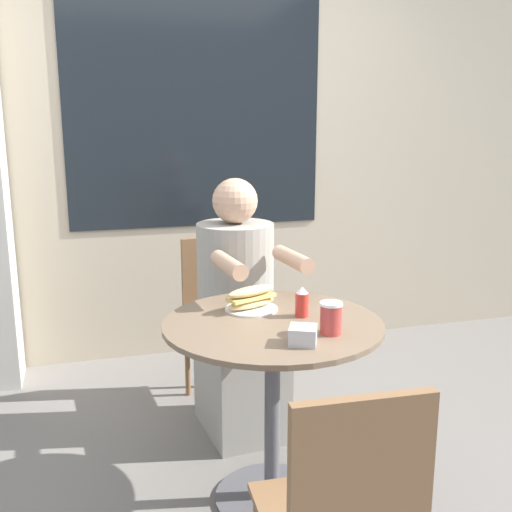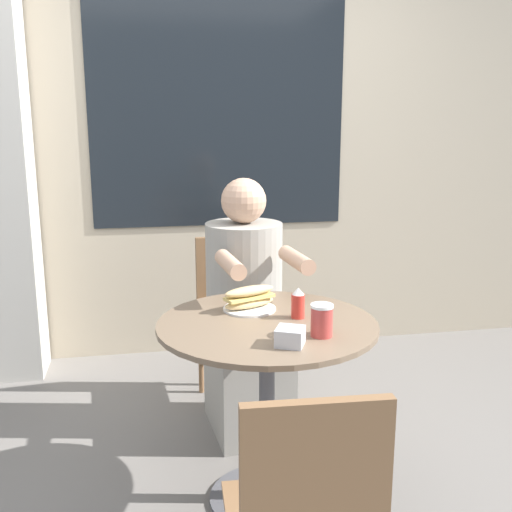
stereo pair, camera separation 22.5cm
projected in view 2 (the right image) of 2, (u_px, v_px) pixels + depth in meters
name	position (u px, v px, depth m)	size (l,w,h in m)	color
ground_plane	(266.00, 499.00, 2.38)	(8.00, 8.00, 0.00)	slate
storefront_wall	(212.00, 131.00, 3.69)	(8.00, 0.09, 2.80)	#B7A88E
lattice_pillar	(2.00, 170.00, 3.32)	(0.30, 0.30, 2.40)	#B2ADA3
cafe_table	(267.00, 370.00, 2.25)	(0.82, 0.82, 0.74)	brown
diner_chair	(233.00, 303.00, 3.17)	(0.41, 0.41, 0.87)	brown
seated_diner	(246.00, 324.00, 2.84)	(0.41, 0.66, 1.21)	gray
sandwich_on_plate	(249.00, 300.00, 2.35)	(0.23, 0.21, 0.09)	white
drink_cup	(322.00, 320.00, 2.05)	(0.08, 0.08, 0.11)	#B73D38
napkin_box	(290.00, 337.00, 1.98)	(0.12, 0.12, 0.06)	silver
condiment_bottle	(298.00, 303.00, 2.25)	(0.05, 0.05, 0.12)	red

